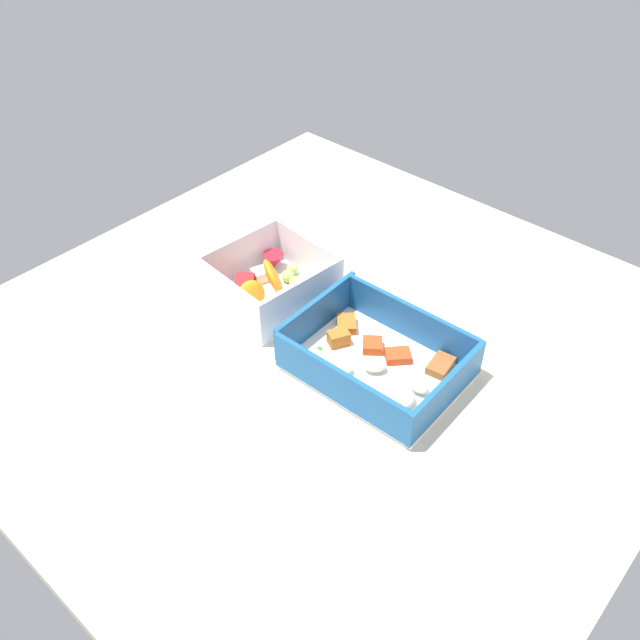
{
  "coord_description": "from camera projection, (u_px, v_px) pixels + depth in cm",
  "views": [
    {
      "loc": [
        40.12,
        -46.23,
        59.04
      ],
      "look_at": [
        -1.62,
        0.5,
        4.0
      ],
      "focal_mm": 38.28,
      "sensor_mm": 36.0,
      "label": 1
    }
  ],
  "objects": [
    {
      "name": "pasta_container",
      "position": [
        376.0,
        360.0,
        0.79
      ],
      "size": [
        19.92,
        14.95,
        5.46
      ],
      "rotation": [
        0.0,
        0.0,
        0.03
      ],
      "color": "white",
      "rests_on": "table_surface"
    },
    {
      "name": "fruit_bowl",
      "position": [
        270.0,
        283.0,
        0.88
      ],
      "size": [
        14.21,
        14.9,
        6.48
      ],
      "rotation": [
        0.0,
        0.0,
        -0.09
      ],
      "color": "white",
      "rests_on": "table_surface"
    },
    {
      "name": "table_surface",
      "position": [
        327.0,
        346.0,
        0.84
      ],
      "size": [
        80.0,
        80.0,
        2.0
      ],
      "primitive_type": "cube",
      "color": "beige",
      "rests_on": "ground"
    }
  ]
}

